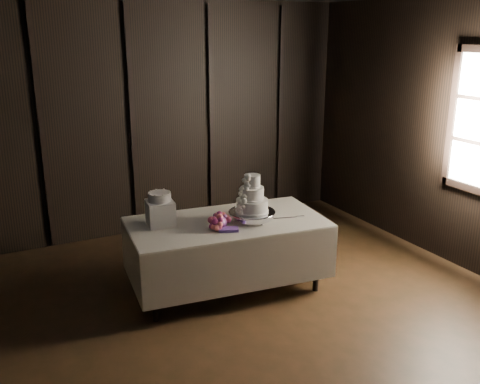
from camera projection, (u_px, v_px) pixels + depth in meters
The scene contains 8 objects.
room at pixel (269, 195), 3.85m from camera, with size 6.08×7.08×3.08m.
display_table at pixel (227, 252), 5.55m from camera, with size 2.09×1.25×0.76m.
cake_stand at pixel (252, 216), 5.48m from camera, with size 0.48×0.48×0.09m, color silver.
wedding_cake at pixel (250, 198), 5.39m from camera, with size 0.37×0.32×0.39m.
bouquet at pixel (219, 221), 5.25m from camera, with size 0.30×0.40×0.19m, color #E34F74, non-canonical shape.
box_pedestal at pixel (160, 213), 5.31m from camera, with size 0.26×0.26×0.25m, color white.
small_cake at pixel (160, 197), 5.26m from camera, with size 0.22×0.22×0.09m, color white.
cake_knife at pixel (283, 218), 5.52m from camera, with size 0.37×0.02×0.01m, color silver.
Camera 1 is at (-1.86, -3.17, 2.65)m, focal length 40.00 mm.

